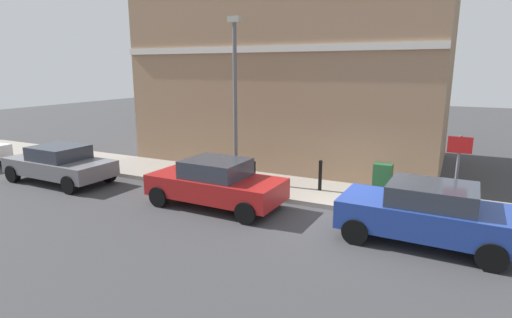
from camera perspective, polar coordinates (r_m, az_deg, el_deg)
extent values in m
plane|color=#38383A|center=(11.83, 13.21, -8.34)|extent=(80.00, 80.00, 0.00)
cube|color=gray|center=(15.75, -6.78, -2.51)|extent=(2.68, 30.00, 0.15)
cube|color=#937256|center=(19.01, 5.78, 10.87)|extent=(7.49, 12.73, 7.20)
cube|color=silver|center=(15.54, 0.70, 15.21)|extent=(0.12, 12.73, 0.24)
cube|color=navy|center=(10.67, 22.57, -7.51)|extent=(1.89, 4.02, 0.70)
cube|color=#2D333D|center=(10.48, 23.53, -4.60)|extent=(1.62, 2.00, 0.51)
cylinder|color=black|center=(10.22, 13.78, -9.84)|extent=(0.24, 0.65, 0.64)
cylinder|color=black|center=(11.75, 15.87, -6.96)|extent=(0.24, 0.65, 0.64)
cylinder|color=black|center=(10.00, 30.21, -11.80)|extent=(0.24, 0.65, 0.64)
cylinder|color=black|center=(11.56, 30.02, -8.57)|extent=(0.24, 0.65, 0.64)
cube|color=maroon|center=(12.47, -5.68, -3.86)|extent=(1.87, 4.20, 0.63)
cube|color=#2D333D|center=(12.31, -5.66, -1.34)|extent=(1.60, 1.84, 0.54)
cylinder|color=black|center=(12.84, -13.46, -5.16)|extent=(0.23, 0.64, 0.64)
cylinder|color=black|center=(14.07, -8.98, -3.38)|extent=(0.23, 0.64, 0.64)
cylinder|color=black|center=(11.13, -1.40, -7.57)|extent=(0.23, 0.64, 0.64)
cylinder|color=black|center=(12.54, 2.36, -5.24)|extent=(0.23, 0.64, 0.64)
cube|color=slate|center=(16.74, -25.87, -0.94)|extent=(1.87, 4.27, 0.56)
cube|color=#2D333D|center=(16.61, -25.96, 0.79)|extent=(1.61, 1.83, 0.51)
cylinder|color=black|center=(17.64, -31.01, -1.80)|extent=(0.23, 0.64, 0.64)
cylinder|color=black|center=(18.53, -26.61, -0.70)|extent=(0.23, 0.64, 0.64)
cylinder|color=black|center=(15.09, -24.75, -3.31)|extent=(0.23, 0.64, 0.64)
cylinder|color=black|center=(16.13, -20.04, -1.94)|extent=(0.23, 0.64, 0.64)
cylinder|color=black|center=(21.13, -31.84, 0.23)|extent=(0.24, 0.65, 0.64)
cube|color=#1E4C28|center=(13.19, 17.32, -3.08)|extent=(0.40, 0.55, 1.15)
cube|color=#333333|center=(13.34, 17.17, -5.29)|extent=(0.46, 0.61, 0.08)
cylinder|color=black|center=(13.75, 9.01, -2.45)|extent=(0.12, 0.12, 0.95)
sphere|color=black|center=(13.63, 9.08, -0.44)|extent=(0.14, 0.14, 0.14)
cylinder|color=black|center=(13.46, -0.30, -2.62)|extent=(0.12, 0.12, 0.95)
sphere|color=black|center=(13.33, -0.30, -0.57)|extent=(0.14, 0.14, 0.14)
cylinder|color=#59595B|center=(12.12, 26.33, -2.38)|extent=(0.08, 0.08, 2.30)
cube|color=white|center=(11.92, 26.75, 1.78)|extent=(0.03, 0.56, 0.40)
cube|color=red|center=(11.90, 26.74, 1.77)|extent=(0.01, 0.60, 0.44)
cylinder|color=#59595B|center=(14.33, -2.94, 7.55)|extent=(0.14, 0.14, 5.50)
cube|color=#A5A599|center=(14.36, -3.08, 19.04)|extent=(0.20, 0.44, 0.20)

